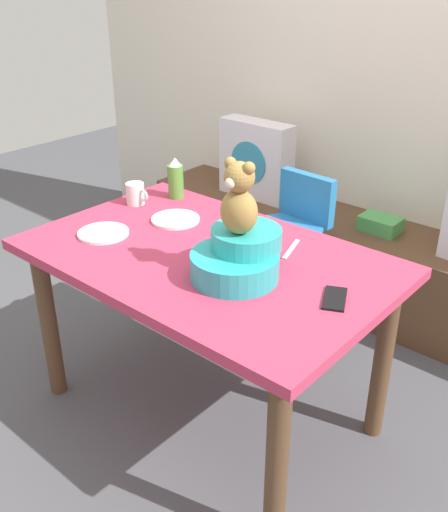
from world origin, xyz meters
name	(u,v)px	position (x,y,z in m)	size (l,w,h in m)	color
ground_plane	(209,409)	(0.00, 0.00, 0.00)	(8.00, 8.00, 0.00)	#4C4C51
back_wall	(403,51)	(0.00, 1.45, 1.30)	(4.40, 0.10, 2.60)	silver
window_bench	(354,263)	(0.00, 1.18, 0.23)	(2.60, 0.44, 0.46)	brown
pillow_floral_left	(256,160)	(-0.67, 1.16, 0.68)	(0.44, 0.15, 0.44)	silver
book_stack	(380,224)	(0.12, 1.18, 0.50)	(0.20, 0.14, 0.08)	#48994B
dining_table	(207,278)	(0.00, 0.00, 0.64)	(1.35, 0.86, 0.74)	#B73351
highchair	(289,233)	(-0.14, 0.74, 0.52)	(0.34, 0.46, 0.79)	#2672B2
infant_seat_teal	(238,257)	(0.20, -0.05, 0.81)	(0.30, 0.33, 0.16)	teal
teddy_bear	(239,199)	(0.20, -0.05, 1.02)	(0.13, 0.12, 0.25)	olive
ketchup_bottle	(176,179)	(-0.48, 0.33, 0.83)	(0.07, 0.07, 0.18)	#4C8C33
coffee_mug	(136,194)	(-0.56, 0.16, 0.79)	(0.12, 0.08, 0.09)	silver
dinner_plate_near	(103,233)	(-0.42, -0.14, 0.75)	(0.20, 0.20, 0.01)	white
dinner_plate_far	(175,219)	(-0.30, 0.14, 0.75)	(0.20, 0.20, 0.01)	white
cell_phone	(335,299)	(0.53, 0.02, 0.74)	(0.07, 0.14, 0.01)	black
table_fork	(291,249)	(0.22, 0.23, 0.74)	(0.02, 0.17, 0.01)	silver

